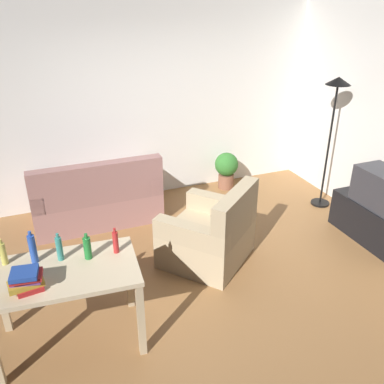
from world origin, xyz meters
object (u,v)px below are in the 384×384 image
object	(u,v)px
desk	(64,281)
bottle_green	(87,248)
torchiere_lamp	(334,108)
potted_plant	(226,168)
bottle_red	(116,242)
couch	(97,200)
bottle_squat	(3,253)
tv_stand	(374,222)
bottle_tall	(59,248)
book_stack	(26,280)
armchair	(211,235)
bottle_blue	(33,249)
tv	(382,188)

from	to	relation	value
desk	bottle_green	xyz separation A→B (m)	(0.22, 0.09, 0.21)
torchiere_lamp	bottle_green	bearing A→B (deg)	-159.63
potted_plant	bottle_red	bearing A→B (deg)	-133.47
couch	bottle_squat	xyz separation A→B (m)	(-1.01, -1.80, 0.55)
tv_stand	bottle_tall	size ratio (longest dim) A/B	4.37
bottle_red	book_stack	bearing A→B (deg)	-160.53
bottle_red	armchair	bearing A→B (deg)	27.18
torchiere_lamp	bottle_tall	world-z (taller)	torchiere_lamp
torchiere_lamp	bottle_blue	size ratio (longest dim) A/B	6.18
armchair	bottle_tall	world-z (taller)	bottle_tall
tv_stand	bottle_green	world-z (taller)	bottle_green
desk	bottle_red	size ratio (longest dim) A/B	5.24
bottle_tall	potted_plant	bearing A→B (deg)	40.30
couch	armchair	bearing A→B (deg)	127.02
potted_plant	bottle_squat	distance (m)	3.75
couch	potted_plant	xyz separation A→B (m)	(2.04, 0.31, 0.02)
potted_plant	book_stack	world-z (taller)	book_stack
armchair	bottle_blue	bearing A→B (deg)	-25.21
desk	armchair	xyz separation A→B (m)	(1.62, 0.69, -0.33)
bottle_tall	armchair	bearing A→B (deg)	18.29
bottle_red	desk	bearing A→B (deg)	-168.37
couch	bottle_tall	xyz separation A→B (m)	(-0.58, -1.91, 0.56)
torchiere_lamp	bottle_green	distance (m)	3.70
bottle_green	bottle_red	size ratio (longest dim) A/B	0.99
desk	bottle_tall	xyz separation A→B (m)	(0.01, 0.16, 0.22)
bottle_green	book_stack	xyz separation A→B (m)	(-0.49, -0.26, -0.01)
tv_stand	desk	distance (m)	3.69
bottle_squat	bottle_tall	bearing A→B (deg)	-13.81
desk	bottle_blue	size ratio (longest dim) A/B	4.27
tv	torchiere_lamp	size ratio (longest dim) A/B	0.33
bottle_green	bottle_squat	bearing A→B (deg)	165.48
book_stack	bottle_red	bearing A→B (deg)	19.47
bottle_red	tv_stand	bearing A→B (deg)	4.65
book_stack	armchair	bearing A→B (deg)	24.33
tv_stand	bottle_squat	distance (m)	4.13
potted_plant	armchair	size ratio (longest dim) A/B	0.46
bottle_squat	couch	bearing A→B (deg)	60.65
tv	armchair	xyz separation A→B (m)	(-2.04, 0.34, -0.38)
bottle_red	book_stack	world-z (taller)	bottle_red
torchiere_lamp	bottle_blue	bearing A→B (deg)	-163.14
couch	tv_stand	world-z (taller)	couch
armchair	bottle_green	size ratio (longest dim) A/B	5.21
bottle_tall	bottle_green	distance (m)	0.23
bottle_squat	bottle_red	size ratio (longest dim) A/B	0.98
couch	bottle_blue	world-z (taller)	bottle_blue
couch	tv	distance (m)	3.54
torchiere_lamp	armchair	size ratio (longest dim) A/B	1.47
tv	bottle_red	xyz separation A→B (m)	(-3.20, -0.26, 0.16)
bottle_blue	bottle_red	world-z (taller)	bottle_blue
couch	potted_plant	bearing A→B (deg)	-171.30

